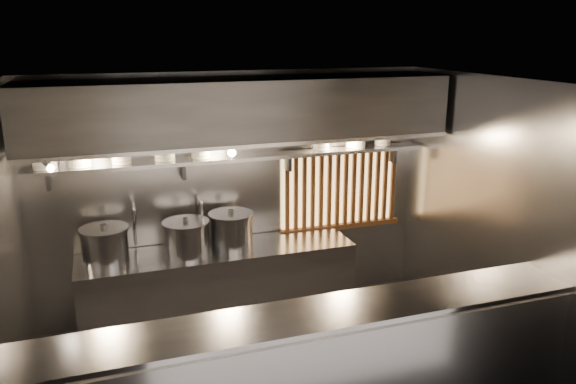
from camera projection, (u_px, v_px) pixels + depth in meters
floor at (276, 373)px, 5.47m from camera, size 4.50×4.50×0.00m
ceiling at (274, 82)px, 4.70m from camera, size 4.50×4.50×0.00m
wall_back at (236, 195)px, 6.45m from camera, size 4.50×0.00×4.50m
wall_left at (1, 271)px, 4.39m from camera, size 0.00×3.00×3.00m
wall_right at (483, 214)px, 5.78m from camera, size 0.00×3.00×3.00m
serving_counter at (312, 378)px, 4.44m from camera, size 4.50×0.56×1.13m
cooking_bench at (220, 287)px, 6.28m from camera, size 3.00×0.70×0.90m
bowl_shelf at (238, 157)px, 6.15m from camera, size 4.40×0.34×0.04m
exhaust_hood at (242, 110)px, 5.80m from camera, size 4.40×0.81×0.65m
wood_screen at (341, 188)px, 6.81m from camera, size 1.56×0.09×1.04m
faucet_left at (134, 216)px, 6.00m from camera, size 0.04×0.30×0.50m
faucet_right at (199, 210)px, 6.21m from camera, size 0.04×0.30×0.50m
heat_lamp at (47, 162)px, 5.09m from camera, size 0.25×0.35×0.20m
pendant_bulb at (232, 153)px, 5.99m from camera, size 0.09×0.09×0.19m
stock_pot_left at (105, 245)px, 5.77m from camera, size 0.62×0.62×0.42m
stock_pot_mid at (231, 230)px, 6.18m from camera, size 0.60×0.60×0.44m
stock_pot_right at (187, 238)px, 5.95m from camera, size 0.51×0.51×0.42m
bowl_stack_0 at (45, 161)px, 5.52m from camera, size 0.25×0.25×0.17m
bowl_stack_1 at (80, 158)px, 5.62m from camera, size 0.24×0.24×0.17m
bowl_stack_2 at (122, 159)px, 5.75m from camera, size 0.21×0.21×0.09m
bowl_stack_3 at (165, 156)px, 5.89m from camera, size 0.23×0.23×0.09m
bowl_stack_4 at (201, 154)px, 6.01m from camera, size 0.22×0.22×0.09m
bowl_stack_5 at (321, 146)px, 6.44m from camera, size 0.20×0.20×0.09m
bowl_stack_6 at (356, 142)px, 6.57m from camera, size 0.24×0.24×0.13m
bowl_stack_7 at (383, 141)px, 6.68m from camera, size 0.20×0.20×0.09m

